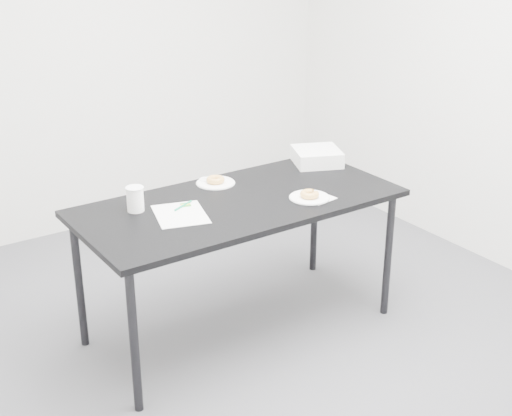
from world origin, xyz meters
TOP-DOWN VIEW (x-y plane):
  - floor at (0.00, 0.00)m, footprint 4.00×4.00m
  - wall_back at (0.00, 2.00)m, footprint 4.00×0.02m
  - wall_right at (2.00, 0.00)m, footprint 0.02×4.00m
  - table at (0.12, 0.14)m, footprint 1.73×0.82m
  - scorecard at (-0.24, 0.14)m, footprint 0.32×0.37m
  - logo_patch at (-0.16, 0.23)m, footprint 0.06×0.06m
  - pen at (-0.18, 0.22)m, footprint 0.13×0.08m
  - napkin at (0.48, -0.07)m, footprint 0.17×0.17m
  - plate_near at (0.44, -0.05)m, footprint 0.22×0.22m
  - donut_near at (0.44, -0.05)m, footprint 0.10×0.10m
  - plate_far at (0.14, 0.42)m, footprint 0.22×0.22m
  - donut_far at (0.14, 0.42)m, footprint 0.13×0.13m
  - coffee_cup at (-0.40, 0.31)m, footprint 0.09×0.09m
  - cup_lid at (0.12, 0.49)m, footprint 0.08×0.08m
  - bakery_box at (0.83, 0.38)m, footprint 0.35×0.35m

SIDE VIEW (x-z plane):
  - floor at x=0.00m, z-range 0.00..0.00m
  - table at x=0.12m, z-range 0.33..1.12m
  - scorecard at x=-0.24m, z-range 0.79..0.79m
  - napkin at x=0.48m, z-range 0.79..0.79m
  - plate_far at x=0.14m, z-range 0.79..0.79m
  - logo_patch at x=-0.16m, z-range 0.79..0.79m
  - cup_lid at x=0.12m, z-range 0.79..0.80m
  - plate_near at x=0.44m, z-range 0.79..0.79m
  - pen at x=-0.18m, z-range 0.79..0.80m
  - donut_far at x=0.14m, z-range 0.79..0.83m
  - donut_near at x=0.44m, z-range 0.79..0.83m
  - bakery_box at x=0.83m, z-range 0.79..0.88m
  - coffee_cup at x=-0.40m, z-range 0.79..0.92m
  - wall_back at x=0.00m, z-range 0.00..2.70m
  - wall_right at x=2.00m, z-range 0.00..2.70m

